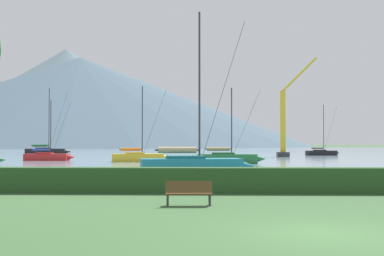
# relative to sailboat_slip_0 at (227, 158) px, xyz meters

# --- Properties ---
(ground_plane) EXTENTS (1000.00, 1000.00, 0.00)m
(ground_plane) POSITION_rel_sailboat_slip_0_xyz_m (0.66, -45.57, -0.65)
(ground_plane) COLOR #385B33
(harbor_water) EXTENTS (320.00, 246.00, 0.00)m
(harbor_water) POSITION_rel_sailboat_slip_0_xyz_m (0.66, 91.43, -0.65)
(harbor_water) COLOR gray
(harbor_water) RESTS_ON ground_plane
(hedge_line) EXTENTS (80.00, 1.20, 1.20)m
(hedge_line) POSITION_rel_sailboat_slip_0_xyz_m (0.66, -34.57, -0.05)
(hedge_line) COLOR #284C23
(hedge_line) RESTS_ON ground_plane
(sailboat_slip_0) EXTENTS (7.94, 2.40, 8.70)m
(sailboat_slip_0) POSITION_rel_sailboat_slip_0_xyz_m (0.00, 0.00, 0.00)
(sailboat_slip_0) COLOR #236B38
(sailboat_slip_0) RESTS_ON harbor_water
(sailboat_slip_2) EXTENTS (6.69, 3.09, 9.60)m
(sailboat_slip_2) POSITION_rel_sailboat_slip_0_xyz_m (19.41, 39.24, -0.09)
(sailboat_slip_2) COLOR black
(sailboat_slip_2) RESTS_ON harbor_water
(sailboat_slip_5) EXTENTS (6.69, 2.11, 8.14)m
(sailboat_slip_5) POSITION_rel_sailboat_slip_0_xyz_m (-23.65, 9.30, -0.10)
(sailboat_slip_5) COLOR red
(sailboat_slip_5) RESTS_ON harbor_water
(sailboat_slip_6) EXTENTS (8.90, 3.91, 12.36)m
(sailboat_slip_6) POSITION_rel_sailboat_slip_0_xyz_m (-3.45, -20.22, 0.09)
(sailboat_slip_6) COLOR #19707A
(sailboat_slip_6) RESTS_ON harbor_water
(sailboat_slip_7) EXTENTS (7.54, 3.15, 9.54)m
(sailboat_slip_7) POSITION_rel_sailboat_slip_0_xyz_m (-10.92, 5.41, -0.03)
(sailboat_slip_7) COLOR gold
(sailboat_slip_7) RESTS_ON harbor_water
(sailboat_slip_10) EXTENTS (9.00, 3.92, 13.28)m
(sailboat_slip_10) POSITION_rel_sailboat_slip_0_xyz_m (-34.46, 43.19, 0.10)
(sailboat_slip_10) COLOR black
(sailboat_slip_10) RESTS_ON harbor_water
(park_bench_near_path) EXTENTS (1.77, 0.55, 0.95)m
(park_bench_near_path) POSITION_rel_sailboat_slip_0_xyz_m (-3.07, -39.73, -0.12)
(park_bench_near_path) COLOR brown
(park_bench_near_path) RESTS_ON ground_plane
(dock_crane) EXTENTS (6.89, 2.00, 17.05)m
(dock_crane) POSITION_rel_sailboat_slip_0_xyz_m (10.90, 29.24, 4.49)
(dock_crane) COLOR #333338
(dock_crane) RESTS_ON ground_plane
(distant_hill_west_ridge) EXTENTS (244.47, 244.47, 80.02)m
(distant_hill_west_ridge) POSITION_rel_sailboat_slip_0_xyz_m (-118.74, 363.37, 39.36)
(distant_hill_west_ridge) COLOR slate
(distant_hill_west_ridge) RESTS_ON ground_plane
(distant_hill_east_ridge) EXTENTS (299.33, 299.33, 58.79)m
(distant_hill_east_ridge) POSITION_rel_sailboat_slip_0_xyz_m (-85.94, 277.84, 28.74)
(distant_hill_east_ridge) COLOR #425666
(distant_hill_east_ridge) RESTS_ON ground_plane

